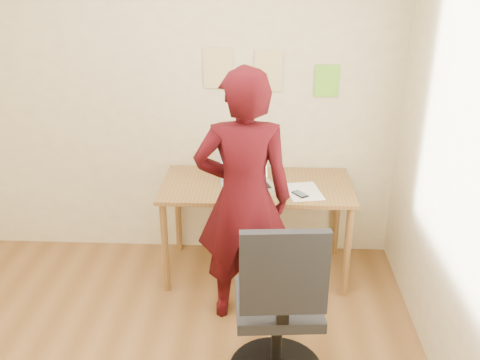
# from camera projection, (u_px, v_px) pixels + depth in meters

# --- Properties ---
(room) EXTENTS (3.58, 3.58, 2.78)m
(room) POSITION_uv_depth(u_px,v_px,m) (107.00, 177.00, 2.46)
(room) COLOR brown
(room) RESTS_ON ground
(desk) EXTENTS (1.40, 0.70, 0.74)m
(desk) POSITION_uv_depth(u_px,v_px,m) (257.00, 195.00, 3.97)
(desk) COLOR brown
(desk) RESTS_ON ground
(laptop) EXTENTS (0.46, 0.43, 0.27)m
(laptop) POSITION_uv_depth(u_px,v_px,m) (247.00, 179.00, 3.89)
(laptop) COLOR #ABACB2
(laptop) RESTS_ON desk
(paper_sheet) EXTENTS (0.29, 0.37, 0.00)m
(paper_sheet) POSITION_uv_depth(u_px,v_px,m) (304.00, 191.00, 3.81)
(paper_sheet) COLOR white
(paper_sheet) RESTS_ON desk
(phone) EXTENTS (0.12, 0.13, 0.01)m
(phone) POSITION_uv_depth(u_px,v_px,m) (300.00, 194.00, 3.76)
(phone) COLOR black
(phone) RESTS_ON desk
(wall_note_left) EXTENTS (0.21, 0.00, 0.30)m
(wall_note_left) POSITION_uv_depth(u_px,v_px,m) (218.00, 68.00, 3.98)
(wall_note_left) COLOR #D8C181
(wall_note_left) RESTS_ON room
(wall_note_mid) EXTENTS (0.21, 0.00, 0.30)m
(wall_note_mid) POSITION_uv_depth(u_px,v_px,m) (268.00, 71.00, 3.97)
(wall_note_mid) COLOR #D8C181
(wall_note_mid) RESTS_ON room
(wall_note_right) EXTENTS (0.18, 0.00, 0.24)m
(wall_note_right) POSITION_uv_depth(u_px,v_px,m) (327.00, 81.00, 3.98)
(wall_note_right) COLOR #6ED02E
(wall_note_right) RESTS_ON room
(office_chair) EXTENTS (0.56, 0.56, 1.07)m
(office_chair) POSITION_uv_depth(u_px,v_px,m) (279.00, 316.00, 2.95)
(office_chair) COLOR black
(office_chair) RESTS_ON ground
(person) EXTENTS (0.65, 0.44, 1.72)m
(person) POSITION_uv_depth(u_px,v_px,m) (243.00, 199.00, 3.40)
(person) COLOR #38070C
(person) RESTS_ON ground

